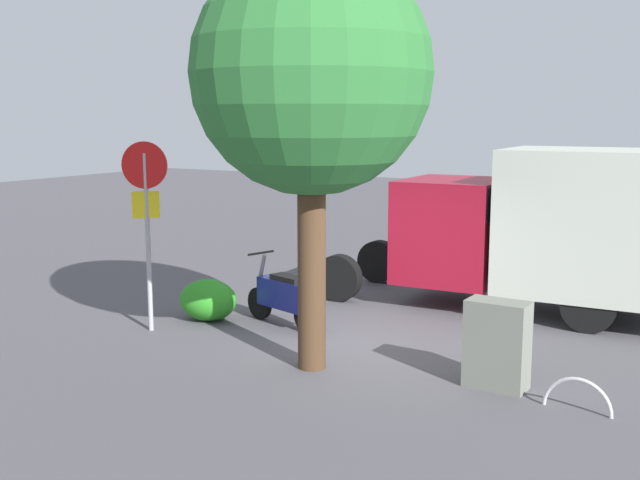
{
  "coord_description": "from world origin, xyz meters",
  "views": [
    {
      "loc": [
        -5.2,
        10.28,
        3.52
      ],
      "look_at": [
        0.97,
        -0.57,
        1.49
      ],
      "focal_mm": 42.78,
      "sensor_mm": 36.0,
      "label": 1
    }
  ],
  "objects_px": {
    "stop_sign": "(146,206)",
    "utility_cabinet": "(497,344)",
    "motorcycle": "(284,296)",
    "bike_rack_hoop": "(577,411)",
    "street_tree": "(311,76)",
    "box_truck_near": "(570,225)"
  },
  "relations": [
    {
      "from": "stop_sign",
      "to": "bike_rack_hoop",
      "type": "distance_m",
      "value": 7.19
    },
    {
      "from": "box_truck_near",
      "to": "stop_sign",
      "type": "distance_m",
      "value": 7.29
    },
    {
      "from": "stop_sign",
      "to": "street_tree",
      "type": "relative_size",
      "value": 0.55
    },
    {
      "from": "stop_sign",
      "to": "bike_rack_hoop",
      "type": "bearing_deg",
      "value": 178.94
    },
    {
      "from": "box_truck_near",
      "to": "utility_cabinet",
      "type": "relative_size",
      "value": 6.48
    },
    {
      "from": "street_tree",
      "to": "utility_cabinet",
      "type": "bearing_deg",
      "value": -168.7
    },
    {
      "from": "motorcycle",
      "to": "bike_rack_hoop",
      "type": "xyz_separation_m",
      "value": [
        -5.1,
        1.45,
        -0.52
      ]
    },
    {
      "from": "motorcycle",
      "to": "utility_cabinet",
      "type": "distance_m",
      "value": 4.16
    },
    {
      "from": "stop_sign",
      "to": "street_tree",
      "type": "height_order",
      "value": "street_tree"
    },
    {
      "from": "motorcycle",
      "to": "bike_rack_hoop",
      "type": "bearing_deg",
      "value": -178.13
    },
    {
      "from": "motorcycle",
      "to": "bike_rack_hoop",
      "type": "distance_m",
      "value": 5.32
    },
    {
      "from": "box_truck_near",
      "to": "street_tree",
      "type": "xyz_separation_m",
      "value": [
        2.5,
        4.73,
        2.42
      ]
    },
    {
      "from": "street_tree",
      "to": "bike_rack_hoop",
      "type": "xyz_separation_m",
      "value": [
        -3.6,
        -0.18,
        -4.05
      ]
    },
    {
      "from": "stop_sign",
      "to": "utility_cabinet",
      "type": "xyz_separation_m",
      "value": [
        -5.78,
        -0.19,
        -1.5
      ]
    },
    {
      "from": "box_truck_near",
      "to": "street_tree",
      "type": "distance_m",
      "value": 5.87
    },
    {
      "from": "stop_sign",
      "to": "utility_cabinet",
      "type": "height_order",
      "value": "stop_sign"
    },
    {
      "from": "motorcycle",
      "to": "street_tree",
      "type": "bearing_deg",
      "value": 150.28
    },
    {
      "from": "stop_sign",
      "to": "utility_cabinet",
      "type": "bearing_deg",
      "value": -178.11
    },
    {
      "from": "bike_rack_hoop",
      "to": "motorcycle",
      "type": "bearing_deg",
      "value": -15.88
    },
    {
      "from": "box_truck_near",
      "to": "bike_rack_hoop",
      "type": "bearing_deg",
      "value": 102.09
    },
    {
      "from": "street_tree",
      "to": "utility_cabinet",
      "type": "relative_size",
      "value": 4.91
    },
    {
      "from": "motorcycle",
      "to": "bike_rack_hoop",
      "type": "height_order",
      "value": "motorcycle"
    }
  ]
}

